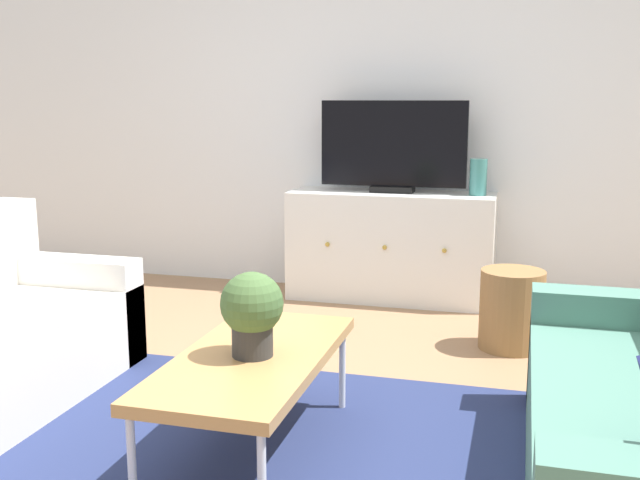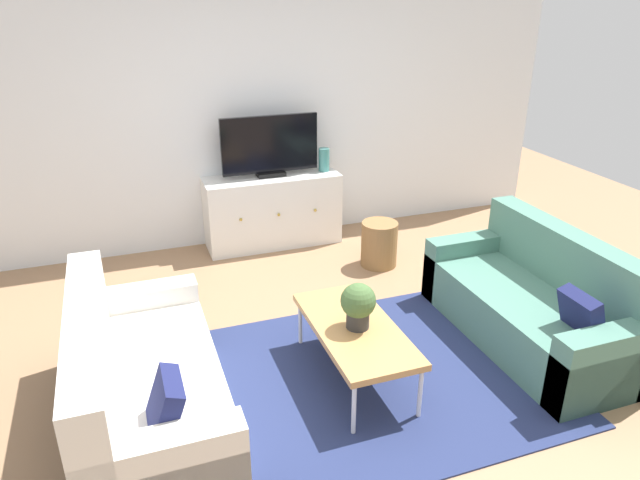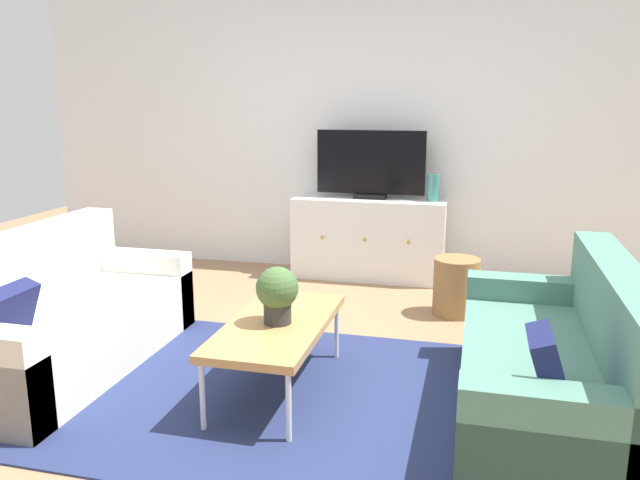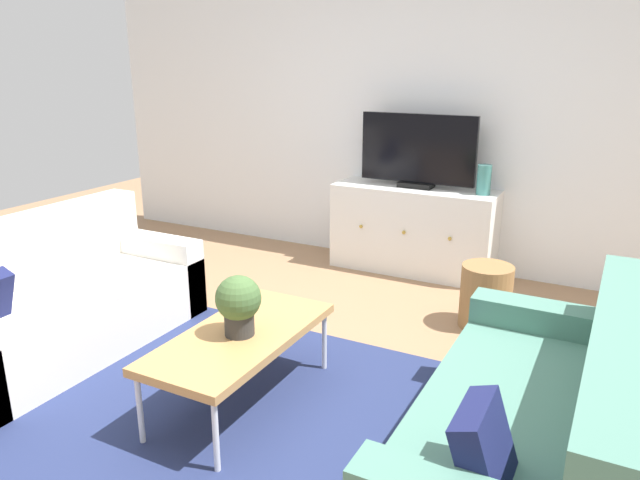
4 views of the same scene
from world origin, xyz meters
The scene contains 11 objects.
ground_plane centered at (0.00, 0.00, 0.00)m, with size 10.00×10.00×0.00m, color #997251.
wall_back centered at (0.00, 2.55, 1.35)m, with size 6.40×0.12×2.70m, color white.
area_rug centered at (0.00, -0.15, 0.01)m, with size 2.50×1.90×0.01m, color navy.
couch_left_side centered at (-1.43, -0.10, 0.27)m, with size 0.80×1.72×0.82m.
couch_right_side centered at (1.43, -0.10, 0.27)m, with size 0.80×1.72×0.82m.
coffee_table centered at (-0.04, -0.10, 0.37)m, with size 0.51×1.09×0.41m.
potted_plant centered at (-0.03, -0.12, 0.58)m, with size 0.23×0.23×0.31m.
tv_console centered at (0.05, 2.27, 0.36)m, with size 1.35×0.47×0.72m.
flat_screen_tv centered at (0.05, 2.29, 1.02)m, with size 0.96×0.16×0.60m.
glass_vase centered at (0.61, 2.27, 0.84)m, with size 0.11×0.11×0.23m, color teal.
wicker_basket centered at (0.86, 1.44, 0.21)m, with size 0.34×0.34×0.43m, color olive.
Camera 3 is at (0.98, -3.18, 1.60)m, focal length 35.37 mm.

